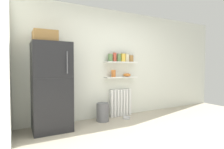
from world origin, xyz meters
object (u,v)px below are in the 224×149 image
(storage_jar_3, at_px, (123,57))
(trash_bin, at_px, (103,112))
(shelf_bowl, at_px, (127,75))
(storage_jar_1, at_px, (115,57))
(pet_food_bowl, at_px, (127,118))
(vase, at_px, (113,73))
(storage_jar_5, at_px, (131,58))
(storage_jar_0, at_px, (110,57))
(refrigerator, at_px, (51,84))
(storage_jar_4, at_px, (127,58))
(storage_jar_2, at_px, (119,58))
(radiator, at_px, (120,103))

(storage_jar_3, height_order, trash_bin, storage_jar_3)
(shelf_bowl, relative_size, trash_bin, 0.46)
(storage_jar_1, relative_size, shelf_bowl, 1.22)
(pet_food_bowl, bearing_deg, storage_jar_3, 76.33)
(vase, bearing_deg, shelf_bowl, 0.00)
(storage_jar_1, relative_size, storage_jar_5, 1.26)
(storage_jar_0, height_order, pet_food_bowl, storage_jar_0)
(refrigerator, distance_m, storage_jar_5, 2.07)
(vase, bearing_deg, storage_jar_3, 0.00)
(trash_bin, distance_m, pet_food_bowl, 0.61)
(storage_jar_5, bearing_deg, vase, 180.00)
(storage_jar_1, distance_m, pet_food_bowl, 1.47)
(refrigerator, bearing_deg, storage_jar_1, 8.13)
(vase, bearing_deg, trash_bin, -154.92)
(storage_jar_4, bearing_deg, refrigerator, -173.40)
(vase, bearing_deg, storage_jar_1, 0.00)
(refrigerator, distance_m, storage_jar_2, 1.74)
(storage_jar_5, xyz_separation_m, shelf_bowl, (-0.12, 0.00, -0.42))
(storage_jar_1, relative_size, storage_jar_3, 1.06)
(storage_jar_1, relative_size, trash_bin, 0.56)
(storage_jar_0, height_order, storage_jar_4, storage_jar_4)
(radiator, xyz_separation_m, shelf_bowl, (0.17, -0.03, 0.69))
(refrigerator, height_order, storage_jar_0, refrigerator)
(storage_jar_1, xyz_separation_m, vase, (-0.03, 0.00, -0.40))
(storage_jar_5, bearing_deg, storage_jar_4, -180.00)
(storage_jar_5, xyz_separation_m, trash_bin, (-0.88, -0.17, -1.23))
(storage_jar_0, bearing_deg, storage_jar_5, -0.00)
(radiator, relative_size, storage_jar_4, 3.20)
(storage_jar_2, height_order, shelf_bowl, storage_jar_2)
(pet_food_bowl, bearing_deg, vase, 127.76)
(storage_jar_1, relative_size, vase, 1.33)
(storage_jar_3, relative_size, vase, 1.26)
(radiator, bearing_deg, storage_jar_0, -174.22)
(storage_jar_2, relative_size, trash_bin, 0.50)
(refrigerator, relative_size, storage_jar_3, 8.76)
(storage_jar_2, xyz_separation_m, vase, (-0.15, 0.00, -0.39))
(refrigerator, relative_size, vase, 11.02)
(storage_jar_0, relative_size, storage_jar_2, 0.96)
(refrigerator, distance_m, storage_jar_3, 1.85)
(radiator, relative_size, trash_bin, 1.62)
(storage_jar_2, relative_size, storage_jar_5, 1.12)
(storage_jar_3, bearing_deg, storage_jar_5, -0.00)
(refrigerator, height_order, storage_jar_2, refrigerator)
(trash_bin, xyz_separation_m, pet_food_bowl, (0.58, -0.09, -0.18))
(radiator, distance_m, pet_food_bowl, 0.43)
(storage_jar_5, bearing_deg, radiator, 174.22)
(vase, bearing_deg, refrigerator, -171.69)
(radiator, height_order, storage_jar_3, storage_jar_3)
(storage_jar_0, bearing_deg, vase, -0.00)
(storage_jar_1, distance_m, storage_jar_4, 0.36)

